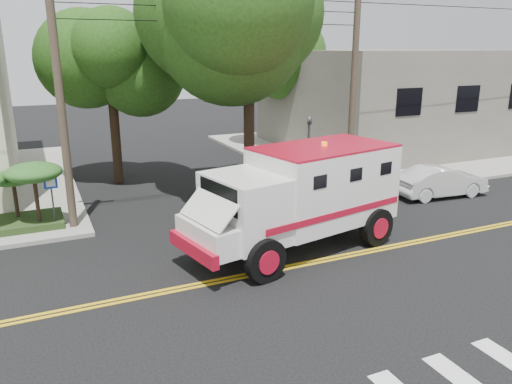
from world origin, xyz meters
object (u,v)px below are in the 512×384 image
parked_sedan (440,181)px  pedestrian_a (387,171)px  armored_truck (301,193)px  pedestrian_b (386,166)px

parked_sedan → pedestrian_a: size_ratio=2.65×
parked_sedan → pedestrian_a: pedestrian_a is taller
armored_truck → parked_sedan: 8.93m
armored_truck → pedestrian_a: bearing=20.3°
armored_truck → pedestrian_a: size_ratio=4.88×
parked_sedan → pedestrian_b: (-1.21, 2.24, 0.31)m
armored_truck → pedestrian_b: size_ratio=4.52×
parked_sedan → pedestrian_a: 2.33m
parked_sedan → pedestrian_b: pedestrian_b is taller
armored_truck → parked_sedan: size_ratio=1.84×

